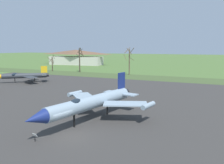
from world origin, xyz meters
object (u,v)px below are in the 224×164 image
(jet_fighter_front_right, at_px, (23,76))
(info_placard_rear_center, at_px, (35,137))
(jet_fighter_rear_center, at_px, (91,102))
(visitor_building, at_px, (76,57))

(jet_fighter_front_right, height_order, info_placard_rear_center, jet_fighter_front_right)
(jet_fighter_rear_center, bearing_deg, visitor_building, 124.08)
(jet_fighter_front_right, distance_m, visitor_building, 62.50)
(jet_fighter_front_right, bearing_deg, visitor_building, 110.48)
(info_placard_rear_center, height_order, visitor_building, visitor_building)
(info_placard_rear_center, bearing_deg, visitor_building, 120.74)
(jet_fighter_rear_center, xyz_separation_m, info_placard_rear_center, (-1.79, -7.84, -1.84))
(jet_fighter_rear_center, bearing_deg, info_placard_rear_center, -102.88)
(info_placard_rear_center, bearing_deg, jet_fighter_rear_center, 77.12)
(jet_fighter_front_right, relative_size, info_placard_rear_center, 13.35)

